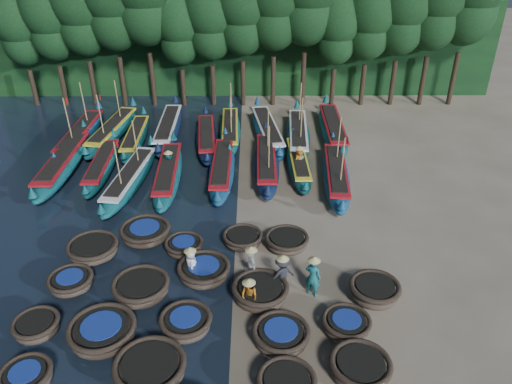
{
  "coord_description": "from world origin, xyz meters",
  "views": [
    {
      "loc": [
        0.82,
        -17.18,
        13.89
      ],
      "look_at": [
        0.98,
        4.24,
        1.3
      ],
      "focal_mm": 35.0,
      "sensor_mm": 36.0,
      "label": 1
    }
  ],
  "objects_px": {
    "coracle_20": "(93,249)",
    "coracle_24": "(287,241)",
    "long_boat_8": "(336,175)",
    "coracle_14": "(346,324)",
    "coracle_11": "(102,332)",
    "coracle_5": "(26,377)",
    "coracle_10": "(37,326)",
    "long_boat_2": "(102,166)",
    "coracle_16": "(141,288)",
    "long_boat_1": "(63,163)",
    "coracle_15": "(71,282)",
    "coracle_18": "(260,292)",
    "fisherman_2": "(249,295)",
    "long_boat_6": "(266,163)",
    "fisherman_0": "(191,263)",
    "long_boat_16": "(298,135)",
    "long_boat_14": "(230,130)",
    "coracle_12": "(186,323)",
    "long_boat_5": "(222,168)",
    "coracle_21": "(145,232)",
    "long_boat_10": "(113,131)",
    "long_boat_7": "(298,163)",
    "coracle_13": "(281,335)",
    "coracle_6": "(150,369)",
    "coracle_17": "(204,271)",
    "fisherman_5": "(169,163)",
    "coracle_9": "(360,368)",
    "long_boat_13": "(207,138)",
    "long_boat_12": "(168,128)",
    "long_boat_3": "(130,178)",
    "long_boat_17": "(333,129)",
    "fisherman_3": "(282,273)",
    "long_boat_9": "(80,136)",
    "long_boat_4": "(168,173)",
    "long_boat_15": "(267,131)",
    "coracle_23": "(243,239)",
    "fisherman_1": "(313,275)",
    "coracle_22": "(184,246)"
  },
  "relations": [
    {
      "from": "coracle_20",
      "to": "coracle_24",
      "type": "xyz_separation_m",
      "value": [
        8.69,
        0.59,
        -0.04
      ]
    },
    {
      "from": "long_boat_8",
      "to": "coracle_14",
      "type": "bearing_deg",
      "value": -91.63
    },
    {
      "from": "coracle_11",
      "to": "coracle_5",
      "type": "bearing_deg",
      "value": -136.75
    },
    {
      "from": "coracle_10",
      "to": "long_boat_2",
      "type": "xyz_separation_m",
      "value": [
        -0.85,
        12.59,
        0.1
      ]
    },
    {
      "from": "coracle_10",
      "to": "coracle_16",
      "type": "xyz_separation_m",
      "value": [
        3.46,
        1.98,
        0.07
      ]
    },
    {
      "from": "coracle_10",
      "to": "long_boat_1",
      "type": "bearing_deg",
      "value": 103.84
    },
    {
      "from": "coracle_5",
      "to": "coracle_15",
      "type": "bearing_deg",
      "value": 90.22
    },
    {
      "from": "coracle_18",
      "to": "fisherman_2",
      "type": "distance_m",
      "value": 0.79
    },
    {
      "from": "long_boat_6",
      "to": "fisherman_0",
      "type": "relative_size",
      "value": 4.87
    },
    {
      "from": "long_boat_1",
      "to": "long_boat_16",
      "type": "bearing_deg",
      "value": 16.67
    },
    {
      "from": "coracle_5",
      "to": "long_boat_14",
      "type": "distance_m",
      "value": 20.72
    },
    {
      "from": "long_boat_2",
      "to": "fisherman_0",
      "type": "relative_size",
      "value": 4.36
    },
    {
      "from": "long_boat_1",
      "to": "long_boat_16",
      "type": "xyz_separation_m",
      "value": [
        14.05,
        4.08,
        -0.03
      ]
    },
    {
      "from": "coracle_12",
      "to": "long_boat_6",
      "type": "xyz_separation_m",
      "value": [
        3.28,
        12.6,
        0.13
      ]
    },
    {
      "from": "long_boat_5",
      "to": "coracle_21",
      "type": "bearing_deg",
      "value": -117.5
    },
    {
      "from": "long_boat_10",
      "to": "fisherman_0",
      "type": "relative_size",
      "value": 4.91
    },
    {
      "from": "coracle_15",
      "to": "long_boat_7",
      "type": "xyz_separation_m",
      "value": [
        10.15,
        10.4,
        0.09
      ]
    },
    {
      "from": "coracle_13",
      "to": "coracle_18",
      "type": "distance_m",
      "value": 2.36
    },
    {
      "from": "coracle_6",
      "to": "coracle_17",
      "type": "distance_m",
      "value": 5.28
    },
    {
      "from": "coracle_16",
      "to": "long_boat_6",
      "type": "distance_m",
      "value": 11.95
    },
    {
      "from": "coracle_12",
      "to": "fisherman_5",
      "type": "xyz_separation_m",
      "value": [
        -2.34,
        12.22,
        0.35
      ]
    },
    {
      "from": "coracle_9",
      "to": "long_boat_13",
      "type": "relative_size",
      "value": 0.31
    },
    {
      "from": "long_boat_8",
      "to": "coracle_16",
      "type": "bearing_deg",
      "value": -129.98
    },
    {
      "from": "long_boat_12",
      "to": "long_boat_3",
      "type": "bearing_deg",
      "value": -99.49
    },
    {
      "from": "long_boat_7",
      "to": "long_boat_5",
      "type": "bearing_deg",
      "value": -171.52
    },
    {
      "from": "coracle_12",
      "to": "long_boat_17",
      "type": "relative_size",
      "value": 0.24
    },
    {
      "from": "fisherman_3",
      "to": "long_boat_17",
      "type": "bearing_deg",
      "value": -128.43
    },
    {
      "from": "long_boat_7",
      "to": "long_boat_9",
      "type": "distance_m",
      "value": 14.45
    },
    {
      "from": "long_boat_4",
      "to": "coracle_14",
      "type": "bearing_deg",
      "value": -56.96
    },
    {
      "from": "long_boat_4",
      "to": "long_boat_14",
      "type": "relative_size",
      "value": 1.03
    },
    {
      "from": "long_boat_9",
      "to": "long_boat_16",
      "type": "height_order",
      "value": "long_boat_9"
    },
    {
      "from": "coracle_13",
      "to": "long_boat_15",
      "type": "relative_size",
      "value": 0.27
    },
    {
      "from": "long_boat_15",
      "to": "fisherman_0",
      "type": "xyz_separation_m",
      "value": [
        -3.56,
        -14.25,
        0.24
      ]
    },
    {
      "from": "long_boat_7",
      "to": "long_boat_13",
      "type": "relative_size",
      "value": 0.94
    },
    {
      "from": "long_boat_13",
      "to": "long_boat_2",
      "type": "bearing_deg",
      "value": -151.76
    },
    {
      "from": "coracle_21",
      "to": "coracle_23",
      "type": "height_order",
      "value": "coracle_21"
    },
    {
      "from": "long_boat_2",
      "to": "fisherman_1",
      "type": "height_order",
      "value": "fisherman_1"
    },
    {
      "from": "long_boat_3",
      "to": "long_boat_13",
      "type": "relative_size",
      "value": 1.06
    },
    {
      "from": "coracle_21",
      "to": "long_boat_7",
      "type": "bearing_deg",
      "value": 42.04
    },
    {
      "from": "coracle_11",
      "to": "fisherman_0",
      "type": "distance_m",
      "value": 4.49
    },
    {
      "from": "coracle_23",
      "to": "fisherman_3",
      "type": "height_order",
      "value": "fisherman_3"
    },
    {
      "from": "coracle_12",
      "to": "coracle_23",
      "type": "xyz_separation_m",
      "value": [
        2.01,
        5.37,
        -0.08
      ]
    },
    {
      "from": "long_boat_14",
      "to": "fisherman_1",
      "type": "relative_size",
      "value": 4.03
    },
    {
      "from": "coracle_22",
      "to": "long_boat_7",
      "type": "height_order",
      "value": "long_boat_7"
    },
    {
      "from": "long_boat_8",
      "to": "coracle_9",
      "type": "bearing_deg",
      "value": -90.15
    },
    {
      "from": "coracle_15",
      "to": "fisherman_2",
      "type": "height_order",
      "value": "fisherman_2"
    },
    {
      "from": "coracle_21",
      "to": "coracle_22",
      "type": "xyz_separation_m",
      "value": [
        1.93,
        -0.99,
        -0.06
      ]
    },
    {
      "from": "coracle_11",
      "to": "coracle_9",
      "type": "bearing_deg",
      "value": -10.41
    },
    {
      "from": "coracle_22",
      "to": "long_boat_4",
      "type": "relative_size",
      "value": 0.21
    },
    {
      "from": "coracle_14",
      "to": "long_boat_17",
      "type": "xyz_separation_m",
      "value": [
        1.95,
        17.56,
        0.23
      ]
    }
  ]
}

